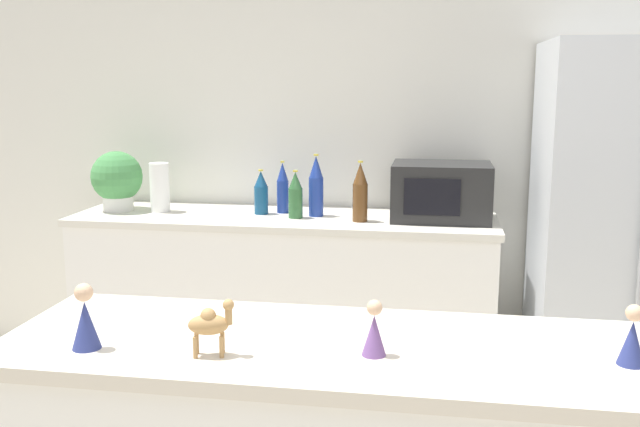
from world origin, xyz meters
name	(u,v)px	position (x,y,z in m)	size (l,w,h in m)	color
wall_back	(395,139)	(0.00, 2.73, 1.27)	(8.00, 0.06, 2.55)	silver
back_counter	(285,299)	(-0.54, 2.40, 0.45)	(2.16, 0.63, 0.90)	white
refrigerator	(630,234)	(1.13, 2.32, 0.88)	(0.85, 0.75, 1.76)	silver
potted_plant	(117,179)	(-1.44, 2.39, 1.07)	(0.27, 0.27, 0.32)	silver
paper_towel_roll	(160,187)	(-1.20, 2.39, 1.03)	(0.10, 0.10, 0.26)	white
microwave	(441,191)	(0.25, 2.42, 1.04)	(0.48, 0.37, 0.28)	black
back_bottle_0	(295,195)	(-0.47, 2.34, 1.02)	(0.07, 0.07, 0.24)	#2D6033
back_bottle_1	(316,187)	(-0.37, 2.41, 1.05)	(0.07, 0.07, 0.32)	navy
back_bottle_2	(283,188)	(-0.56, 2.47, 1.03)	(0.06, 0.06, 0.27)	navy
back_bottle_3	(360,193)	(-0.14, 2.30, 1.04)	(0.07, 0.07, 0.30)	brown
back_bottle_4	(261,193)	(-0.66, 2.42, 1.01)	(0.07, 0.07, 0.23)	navy
camel_figurine	(210,323)	(-0.26, 0.35, 1.05)	(0.11, 0.07, 0.13)	#A87F4C
wise_man_figurine_blue	(85,321)	(-0.56, 0.34, 1.04)	(0.07, 0.07, 0.16)	navy
wise_man_figurine_crimson	(632,339)	(0.66, 0.44, 1.03)	(0.06, 0.06, 0.14)	navy
wise_man_figurine_purple	(374,332)	(0.10, 0.41, 1.03)	(0.06, 0.06, 0.13)	#6B4784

